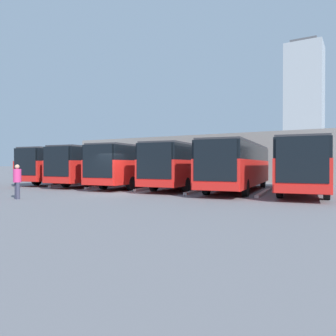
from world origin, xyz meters
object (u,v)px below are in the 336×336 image
object	(u,v)px
bus_2	(189,164)
bus_4	(105,164)
pedestrian	(17,180)
bus_3	(142,164)
bus_1	(239,164)
bus_5	(76,164)
bus_0	(304,164)

from	to	relation	value
bus_2	bus_4	world-z (taller)	same
pedestrian	bus_3	bearing A→B (deg)	108.47
pedestrian	bus_1	bearing A→B (deg)	71.87
bus_5	pedestrian	size ratio (longest dim) A/B	6.98
bus_0	bus_5	size ratio (longest dim) A/B	1.00
bus_2	bus_4	xyz separation A→B (m)	(8.20, 0.11, 0.00)
bus_4	bus_2	bearing A→B (deg)	174.01
bus_1	bus_4	xyz separation A→B (m)	(12.30, -0.54, 0.00)
bus_2	bus_5	distance (m)	12.31
bus_4	bus_3	bearing A→B (deg)	170.01
bus_0	bus_4	bearing A→B (deg)	-7.41
bus_1	bus_3	bearing A→B (deg)	-8.86
bus_0	bus_3	xyz separation A→B (m)	(12.30, 0.04, 0.00)
bus_1	pedestrian	distance (m)	13.79
bus_3	bus_5	size ratio (longest dim) A/B	1.00
bus_1	bus_2	bearing A→B (deg)	-15.67
bus_1	bus_2	distance (m)	4.15
bus_1	bus_2	xyz separation A→B (m)	(4.10, -0.65, 0.00)
bus_4	pedestrian	distance (m)	12.19
bus_4	pedestrian	world-z (taller)	bus_4
bus_1	bus_3	size ratio (longest dim) A/B	1.00
bus_5	bus_0	bearing A→B (deg)	171.38
bus_1	bus_5	distance (m)	16.44
pedestrian	bus_5	bearing A→B (deg)	143.10
bus_2	bus_3	world-z (taller)	same
bus_0	bus_4	size ratio (longest dim) A/B	1.00
bus_2	bus_5	xyz separation A→B (m)	(12.30, -0.37, 0.00)
bus_0	pedestrian	world-z (taller)	bus_0
bus_0	bus_2	bearing A→B (deg)	-8.83
bus_1	pedestrian	world-z (taller)	bus_1
pedestrian	bus_2	bearing A→B (deg)	89.09
bus_2	bus_5	size ratio (longest dim) A/B	1.00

